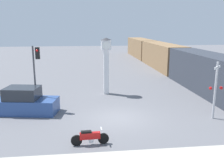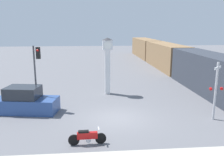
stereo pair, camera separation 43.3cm
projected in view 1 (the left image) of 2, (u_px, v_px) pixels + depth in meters
The scene contains 7 objects.
ground_plane at pixel (117, 118), 16.15m from camera, with size 120.00×120.00×0.00m, color slate.
motorcycle at pixel (90, 137), 12.44m from camera, with size 1.90×0.41×0.84m.
clock_tower at pixel (106, 58), 21.26m from camera, with size 0.97×0.97×4.86m.
freight_train at pixel (162, 56), 35.24m from camera, with size 2.80×39.44×3.40m.
traffic_light at pixel (36, 67), 17.19m from camera, with size 0.50×0.35×4.51m.
railroad_crossing_signal at pixel (216, 88), 15.64m from camera, with size 0.90×0.82×3.68m.
parked_car at pixel (25, 102), 16.97m from camera, with size 4.44×2.48×1.80m.
Camera 1 is at (-2.10, -15.09, 5.82)m, focal length 40.00 mm.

